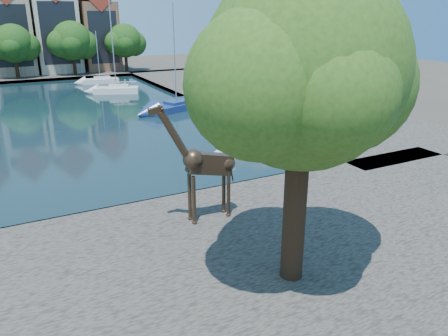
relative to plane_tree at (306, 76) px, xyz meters
The scene contains 17 objects.
ground 14.07m from the plane_tree, 130.22° to the left, with size 160.00×160.00×0.00m, color #38332B.
water_basin 34.72m from the plane_tree, 102.99° to the left, with size 38.00×50.00×0.08m, color black.
near_quay 10.82m from the plane_tree, 165.24° to the left, with size 50.00×14.00×0.50m, color #534F48.
far_quay 65.87m from the plane_tree, 96.68° to the left, with size 60.00×16.00×0.50m, color #534F48.
right_quay 38.04m from the plane_tree, 62.22° to the left, with size 14.00×52.00×0.50m, color #534F48.
plane_tree is the anchor object (origin of this frame).
townhouse_east_inner 65.24m from the plane_tree, 94.94° to the left, with size 5.94×9.18×15.79m.
townhouse_east_mid 65.00m from the plane_tree, 89.22° to the left, with size 6.43×9.18×16.65m.
townhouse_east_end 65.41m from the plane_tree, 83.52° to the left, with size 5.44×9.18×14.43m.
far_tree_mid_east 59.81m from the plane_tree, 95.30° to the left, with size 7.02×5.40×7.52m.
far_tree_east 59.60m from the plane_tree, 87.60° to the left, with size 7.54×5.80×7.84m.
far_tree_far_east 60.47m from the plane_tree, 80.01° to the left, with size 6.76×5.20×7.36m.
giraffe_statue 7.26m from the plane_tree, 99.61° to the left, with size 3.83×0.65×5.49m.
sailboat_right_a 17.31m from the plane_tree, 62.13° to the left, with size 5.33×3.05×10.24m.
sailboat_right_b 31.99m from the plane_tree, 76.31° to the left, with size 7.34×4.62×10.28m.
sailboat_right_c 43.55m from the plane_tree, 84.15° to the left, with size 5.65×3.64×11.36m.
sailboat_right_d 52.37m from the plane_tree, 85.15° to the left, with size 5.07×2.07×7.04m.
Camera 1 is at (-0.95, -20.00, 9.56)m, focal length 35.00 mm.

